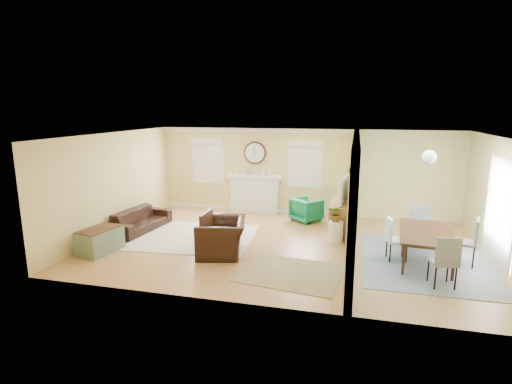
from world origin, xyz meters
TOP-DOWN VIEW (x-y plane):
  - floor at (0.00, 0.00)m, footprint 9.00×9.00m
  - wall_back at (0.00, 3.00)m, footprint 9.00×0.02m
  - wall_front at (0.00, -3.00)m, footprint 9.00×0.02m
  - wall_left at (-4.50, 0.00)m, footprint 0.02×6.00m
  - wall_right at (4.50, 0.00)m, footprint 0.02×6.00m
  - ceiling at (0.00, 0.00)m, footprint 9.00×6.00m
  - partition at (1.51, 0.28)m, footprint 0.17×6.00m
  - fireplace at (-1.50, 2.88)m, footprint 1.70×0.30m
  - wall_clock at (-1.50, 2.97)m, footprint 0.70×0.07m
  - window_left at (-3.05, 2.95)m, footprint 1.05×0.13m
  - window_right at (0.05, 2.95)m, footprint 1.05×0.13m
  - french_doors at (4.45, 0.00)m, footprint 0.06×1.70m
  - pendant at (3.00, 0.00)m, footprint 0.30×0.30m
  - rug_cream at (-2.34, 0.09)m, footprint 3.09×2.73m
  - rug_jute at (0.37, -1.57)m, footprint 2.16×1.86m
  - rug_grey at (3.07, -0.31)m, footprint 2.62×3.27m
  - sofa at (-3.98, 0.27)m, footprint 0.97×2.01m
  - eames_chair at (-1.30, -0.87)m, footprint 1.31×1.42m
  - green_chair at (0.22, 2.22)m, footprint 1.03×1.03m
  - trunk at (-3.99, -1.46)m, footprint 0.74×1.05m
  - credenza at (1.18, 1.47)m, footprint 0.50×1.46m
  - tv at (1.16, 1.47)m, footprint 0.30×1.16m
  - garden_stool at (1.13, 0.55)m, footprint 0.35×0.35m
  - potted_plant at (1.13, 0.55)m, footprint 0.41×0.37m
  - dining_table at (3.07, -0.31)m, footprint 1.24×2.01m
  - dining_chair_n at (3.03, 0.81)m, footprint 0.48×0.48m
  - dining_chair_s at (3.14, -1.48)m, footprint 0.51×0.51m
  - dining_chair_w at (2.46, -0.34)m, footprint 0.47×0.47m
  - dining_chair_e at (3.79, -0.26)m, footprint 0.55×0.55m

SIDE VIEW (x-z plane):
  - floor at x=0.00m, z-range 0.00..0.00m
  - rug_jute at x=0.37m, z-range 0.00..0.01m
  - rug_grey at x=3.07m, z-range 0.00..0.01m
  - rug_cream at x=-2.34m, z-range 0.00..0.02m
  - garden_stool at x=1.13m, z-range 0.00..0.52m
  - trunk at x=-3.99m, z-range 0.00..0.56m
  - sofa at x=-3.98m, z-range 0.00..0.57m
  - dining_table at x=3.07m, z-range 0.00..0.67m
  - green_chair at x=0.22m, z-range 0.00..0.68m
  - eames_chair at x=-1.30m, z-range 0.00..0.78m
  - credenza at x=1.18m, z-range 0.00..0.80m
  - dining_chair_w at x=2.46m, z-range 0.08..1.01m
  - dining_chair_n at x=3.03m, z-range 0.08..1.03m
  - dining_chair_s at x=3.14m, z-range 0.09..1.08m
  - dining_chair_e at x=3.79m, z-range 0.09..1.09m
  - fireplace at x=-1.50m, z-range 0.01..1.18m
  - potted_plant at x=1.13m, z-range 0.52..0.93m
  - french_doors at x=4.45m, z-range 0.00..2.20m
  - tv at x=1.16m, z-range 0.80..1.46m
  - wall_back at x=0.00m, z-range 0.00..2.60m
  - wall_front at x=0.00m, z-range 0.00..2.60m
  - wall_left at x=-4.50m, z-range 0.00..2.60m
  - wall_right at x=4.50m, z-range 0.00..2.60m
  - partition at x=1.51m, z-range 0.06..2.66m
  - window_left at x=-3.05m, z-range 0.95..2.37m
  - window_right at x=0.05m, z-range 0.95..2.37m
  - wall_clock at x=-1.50m, z-range 1.50..2.20m
  - pendant at x=3.00m, z-range 1.93..2.48m
  - ceiling at x=0.00m, z-range 2.59..2.61m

